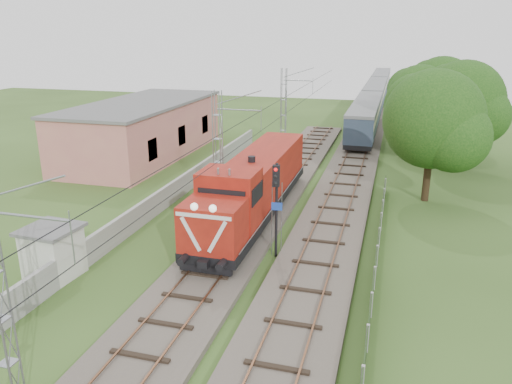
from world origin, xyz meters
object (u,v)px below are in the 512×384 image
(signal_post, at_px, (276,194))
(relay_hut, at_px, (53,252))
(locomotive, at_px, (254,185))
(coach_rake, at_px, (375,93))

(signal_post, distance_m, relay_hut, 11.52)
(signal_post, bearing_deg, relay_hut, -153.09)
(locomotive, height_order, signal_post, signal_post)
(locomotive, distance_m, signal_post, 5.92)
(locomotive, xyz_separation_m, signal_post, (2.67, -5.12, 1.29))
(coach_rake, bearing_deg, signal_post, -92.39)
(coach_rake, height_order, relay_hut, coach_rake)
(locomotive, bearing_deg, signal_post, -62.41)
(locomotive, relative_size, coach_rake, 0.28)
(locomotive, height_order, relay_hut, locomotive)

